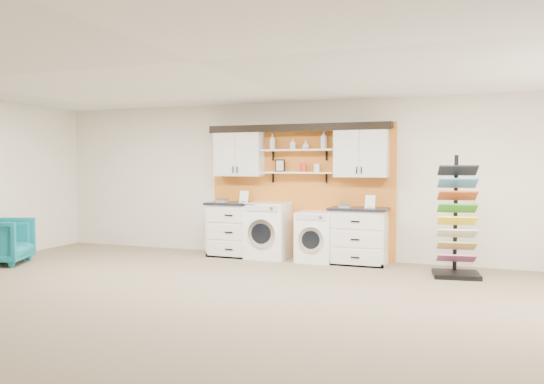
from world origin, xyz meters
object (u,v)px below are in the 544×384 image
at_px(base_cabinet_left, 236,229).
at_px(washer, 268,230).
at_px(armchair, 1,241).
at_px(dryer, 316,236).
at_px(sample_rack, 456,239).
at_px(base_cabinet_right, 359,236).

xyz_separation_m(base_cabinet_left, washer, (0.63, -0.00, 0.01)).
bearing_deg(armchair, dryer, -89.38).
distance_m(dryer, sample_rack, 2.35).
height_order(base_cabinet_right, sample_rack, sample_rack).
height_order(base_cabinet_right, armchair, base_cabinet_right).
xyz_separation_m(washer, armchair, (-4.00, -2.09, -0.11)).
bearing_deg(base_cabinet_left, sample_rack, -7.23).
bearing_deg(washer, sample_rack, -8.59).
distance_m(base_cabinet_right, washer, 1.63).
xyz_separation_m(dryer, armchair, (-4.89, -2.09, -0.04)).
xyz_separation_m(sample_rack, armchair, (-7.19, -1.61, -0.17)).
bearing_deg(dryer, washer, -180.00).
height_order(base_cabinet_left, washer, washer).
bearing_deg(base_cabinet_left, dryer, -0.13).
bearing_deg(base_cabinet_right, dryer, -179.74).
bearing_deg(washer, armchair, -152.44).
bearing_deg(armchair, base_cabinet_right, -92.12).
distance_m(base_cabinet_right, armchair, 6.01).
height_order(washer, sample_rack, sample_rack).
distance_m(base_cabinet_left, washer, 0.63).
relative_size(dryer, armchair, 1.01).
height_order(base_cabinet_left, sample_rack, sample_rack).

